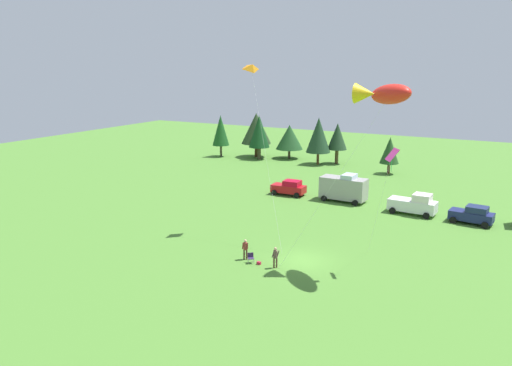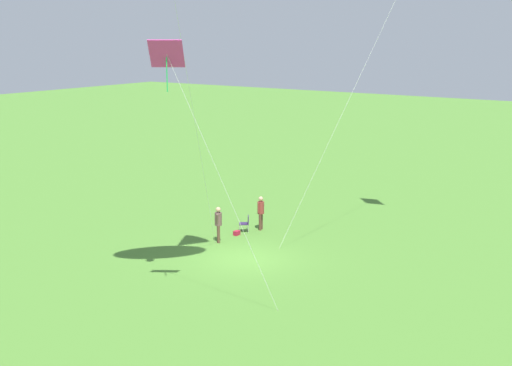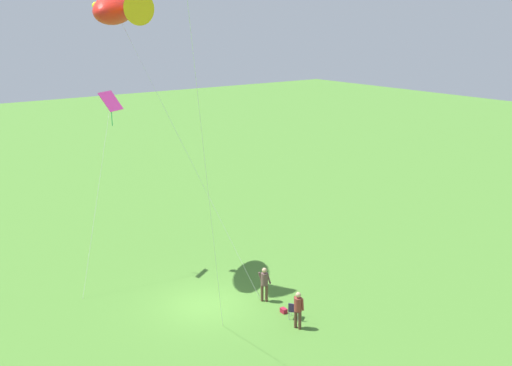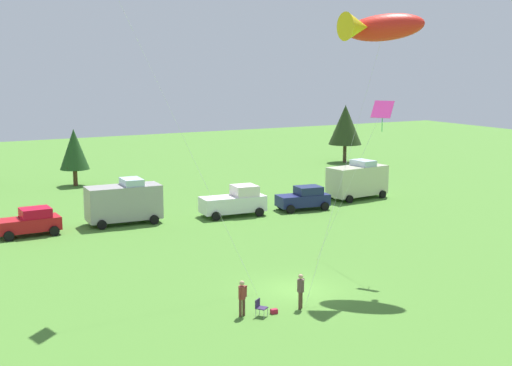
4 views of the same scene
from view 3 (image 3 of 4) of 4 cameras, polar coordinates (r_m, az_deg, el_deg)
The scene contains 7 objects.
ground_plane at distance 29.32m, azimuth -4.88°, elevation -11.52°, with size 160.00×160.00×0.00m, color #4A7F2E.
person_kite_flyer at distance 29.17m, azimuth 0.80°, elevation -9.39°, with size 0.55×0.53×1.74m.
folding_chair at distance 27.83m, azimuth 3.66°, elevation -11.92°, with size 0.67×0.67×0.82m.
person_spectator at distance 26.86m, azimuth 4.02°, elevation -11.72°, with size 0.53×0.42×1.74m.
backpack_on_grass at distance 28.53m, azimuth 2.65°, elevation -12.04°, with size 0.32×0.22×0.22m, color #A71B32.
kite_large_fish at distance 30.71m, azimuth -12.94°, elevation 15.86°, with size 9.43×5.61×14.65m.
kite_diamond_rainbow at distance 31.49m, azimuth -13.71°, elevation 7.24°, with size 2.89×3.76×9.67m.
Camera 3 is at (-22.35, 13.61, 13.23)m, focal length 42.00 mm.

